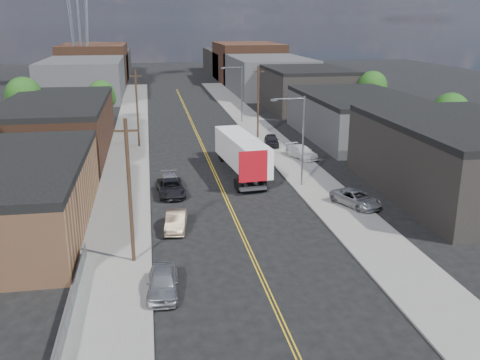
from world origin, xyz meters
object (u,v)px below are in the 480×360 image
object	(u,v)px
car_left_a	(163,282)
car_left_c	(171,188)
car_left_d	(170,182)
car_right_lot_a	(356,198)
car_right_lot_c	(271,140)
semi_truck	(239,150)
car_left_b	(176,221)
car_right_lot_b	(302,152)

from	to	relation	value
car_left_a	car_left_c	size ratio (longest dim) A/B	0.87
car_left_d	car_right_lot_a	world-z (taller)	car_right_lot_a
car_left_d	car_right_lot_c	bearing A→B (deg)	48.43
car_left_d	car_right_lot_a	distance (m)	18.01
semi_truck	car_left_b	size ratio (longest dim) A/B	3.77
car_left_a	car_right_lot_b	distance (m)	34.92
car_left_b	car_left_c	world-z (taller)	car_left_c
car_left_a	car_left_c	bearing A→B (deg)	89.49
car_left_a	car_left_d	bearing A→B (deg)	89.88
semi_truck	car_right_lot_c	distance (m)	12.73
car_left_d	car_right_lot_a	bearing A→B (deg)	-27.87
car_left_d	car_right_lot_a	xyz separation A→B (m)	(16.00, -8.26, 0.15)
car_right_lot_b	car_right_lot_c	xyz separation A→B (m)	(-2.13, 6.80, 0.02)
car_left_a	car_left_d	xyz separation A→B (m)	(1.36, 21.13, -0.09)
semi_truck	car_left_b	bearing A→B (deg)	-122.02
semi_truck	car_right_lot_a	xyz separation A→B (m)	(8.30, -13.18, -1.59)
car_right_lot_a	car_right_lot_b	xyz separation A→B (m)	(0.00, 17.42, 0.03)
semi_truck	car_right_lot_c	xyz separation A→B (m)	(6.16, 11.04, -1.53)
car_left_b	car_left_c	size ratio (longest dim) A/B	0.83
car_left_b	semi_truck	bearing A→B (deg)	71.02
semi_truck	car_right_lot_a	bearing A→B (deg)	-63.71
car_left_b	car_right_lot_b	bearing A→B (deg)	58.41
car_right_lot_c	car_left_d	bearing A→B (deg)	-121.86
car_left_a	car_right_lot_b	world-z (taller)	car_right_lot_b
car_right_lot_a	car_left_b	bearing A→B (deg)	166.07
car_right_lot_b	car_right_lot_c	bearing A→B (deg)	90.51
car_left_b	car_right_lot_c	size ratio (longest dim) A/B	1.00
car_left_b	car_right_lot_b	distance (m)	25.58
semi_truck	car_left_b	xyz separation A→B (m)	(-7.70, -15.72, -1.71)
car_right_lot_b	car_left_b	bearing A→B (deg)	-145.65
car_left_c	car_right_lot_a	size ratio (longest dim) A/B	1.05
car_right_lot_c	car_right_lot_b	bearing A→B (deg)	-63.43
semi_truck	car_left_a	bearing A→B (deg)	-115.10
semi_truck	car_left_d	world-z (taller)	semi_truck
car_left_c	car_right_lot_c	size ratio (longest dim) A/B	1.20
semi_truck	car_left_b	distance (m)	17.59
semi_truck	car_left_a	world-z (taller)	semi_truck
car_right_lot_b	car_right_lot_c	size ratio (longest dim) A/B	1.14
car_left_d	car_right_lot_b	distance (m)	18.44
car_left_a	car_left_b	distance (m)	10.42
car_left_b	car_left_d	bearing A→B (deg)	97.13
car_left_a	car_right_lot_c	size ratio (longest dim) A/B	1.04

